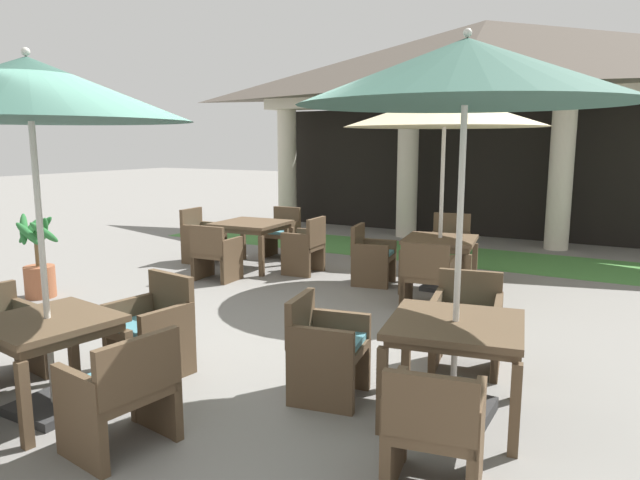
# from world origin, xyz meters

# --- Properties ---
(ground_plane) EXTENTS (60.00, 60.00, 0.00)m
(ground_plane) POSITION_xyz_m (0.00, 0.00, 0.00)
(ground_plane) COLOR gray
(background_pavilion) EXTENTS (10.35, 2.71, 4.33)m
(background_pavilion) POSITION_xyz_m (0.00, 8.29, 3.31)
(background_pavilion) COLOR beige
(background_pavilion) RESTS_ON ground
(lawn_strip) EXTENTS (12.15, 1.84, 0.01)m
(lawn_strip) POSITION_xyz_m (0.00, 6.63, 0.00)
(lawn_strip) COLOR #47843D
(lawn_strip) RESTS_ON ground
(patio_table_near_foreground) EXTENTS (1.11, 1.11, 0.74)m
(patio_table_near_foreground) POSITION_xyz_m (1.84, 0.52, 0.65)
(patio_table_near_foreground) COLOR brown
(patio_table_near_foreground) RESTS_ON ground
(patio_umbrella_near_foreground) EXTENTS (2.33, 2.33, 2.79)m
(patio_umbrella_near_foreground) POSITION_xyz_m (1.84, 0.52, 2.47)
(patio_umbrella_near_foreground) COLOR #2D2D2D
(patio_umbrella_near_foreground) RESTS_ON ground
(patio_chair_near_foreground_south) EXTENTS (0.63, 0.61, 0.80)m
(patio_chair_near_foreground_south) POSITION_xyz_m (2.02, -0.46, 0.39)
(patio_chair_near_foreground_south) COLOR brown
(patio_chair_near_foreground_south) RESTS_ON ground
(patio_chair_near_foreground_west) EXTENTS (0.63, 0.63, 0.83)m
(patio_chair_near_foreground_west) POSITION_xyz_m (0.85, 0.34, 0.40)
(patio_chair_near_foreground_west) COLOR brown
(patio_chair_near_foreground_west) RESTS_ON ground
(patio_chair_near_foreground_north) EXTENTS (0.68, 0.64, 0.86)m
(patio_chair_near_foreground_north) POSITION_xyz_m (1.66, 1.51, 0.41)
(patio_chair_near_foreground_north) COLOR brown
(patio_chair_near_foreground_north) RESTS_ON ground
(patio_table_mid_left) EXTENTS (1.10, 1.10, 0.75)m
(patio_table_mid_left) POSITION_xyz_m (-2.56, 4.01, 0.66)
(patio_table_mid_left) COLOR brown
(patio_table_mid_left) RESTS_ON ground
(patio_chair_mid_left_west) EXTENTS (0.60, 0.59, 0.91)m
(patio_chair_mid_left_west) POSITION_xyz_m (-3.55, 3.95, 0.42)
(patio_chair_mid_left_west) COLOR brown
(patio_chair_mid_left_west) RESTS_ON ground
(patio_chair_mid_left_east) EXTENTS (0.53, 0.61, 0.88)m
(patio_chair_mid_left_east) POSITION_xyz_m (-1.58, 4.07, 0.42)
(patio_chair_mid_left_east) COLOR brown
(patio_chair_mid_left_east) RESTS_ON ground
(patio_chair_mid_left_north) EXTENTS (0.58, 0.55, 0.87)m
(patio_chair_mid_left_north) POSITION_xyz_m (-2.63, 5.00, 0.40)
(patio_chair_mid_left_north) COLOR brown
(patio_chair_mid_left_north) RESTS_ON ground
(patio_chair_mid_left_south) EXTENTS (0.63, 0.54, 0.83)m
(patio_chair_mid_left_south) POSITION_xyz_m (-2.50, 3.02, 0.39)
(patio_chair_mid_left_south) COLOR brown
(patio_chair_mid_left_south) RESTS_ON ground
(patio_table_mid_right) EXTENTS (1.08, 1.08, 0.73)m
(patio_table_mid_right) POSITION_xyz_m (0.55, 4.12, 0.63)
(patio_table_mid_right) COLOR brown
(patio_table_mid_right) RESTS_ON ground
(patio_umbrella_mid_right) EXTENTS (2.69, 2.69, 2.71)m
(patio_umbrella_mid_right) POSITION_xyz_m (0.55, 4.12, 2.43)
(patio_umbrella_mid_right) COLOR #2D2D2D
(patio_umbrella_mid_right) RESTS_ON ground
(patio_chair_mid_right_west) EXTENTS (0.62, 0.62, 0.85)m
(patio_chair_mid_right_west) POSITION_xyz_m (-0.40, 3.96, 0.39)
(patio_chair_mid_right_west) COLOR brown
(patio_chair_mid_right_west) RESTS_ON ground
(patio_chair_mid_right_north) EXTENTS (0.66, 0.63, 0.93)m
(patio_chair_mid_right_north) POSITION_xyz_m (0.39, 5.08, 0.42)
(patio_chair_mid_right_north) COLOR brown
(patio_chair_mid_right_north) RESTS_ON ground
(patio_chair_mid_right_south) EXTENTS (0.68, 0.65, 0.84)m
(patio_chair_mid_right_south) POSITION_xyz_m (0.71, 3.17, 0.39)
(patio_chair_mid_right_south) COLOR brown
(patio_chair_mid_right_south) RESTS_ON ground
(patio_table_far_back) EXTENTS (0.98, 0.98, 0.73)m
(patio_table_far_back) POSITION_xyz_m (-0.84, -0.89, 0.63)
(patio_table_far_back) COLOR brown
(patio_table_far_back) RESTS_ON ground
(patio_umbrella_far_back) EXTENTS (2.25, 2.25, 2.68)m
(patio_umbrella_far_back) POSITION_xyz_m (-0.84, -0.89, 2.37)
(patio_umbrella_far_back) COLOR #2D2D2D
(patio_umbrella_far_back) RESTS_ON ground
(patio_chair_far_back_east) EXTENTS (0.61, 0.70, 0.82)m
(patio_chair_far_back_east) POSITION_xyz_m (0.07, -1.02, 0.39)
(patio_chair_far_back_east) COLOR brown
(patio_chair_far_back_east) RESTS_ON ground
(patio_chair_far_back_north) EXTENTS (0.66, 0.64, 0.87)m
(patio_chair_far_back_north) POSITION_xyz_m (-0.71, 0.02, 0.40)
(patio_chair_far_back_north) COLOR brown
(patio_chair_far_back_north) RESTS_ON ground
(potted_palm_left_edge) EXTENTS (0.51, 0.53, 1.13)m
(potted_palm_left_edge) POSITION_xyz_m (-3.91, 1.14, 0.41)
(potted_palm_left_edge) COLOR #995638
(potted_palm_left_edge) RESTS_ON ground
(terracotta_urn) EXTENTS (0.30, 0.30, 0.43)m
(terracotta_urn) POSITION_xyz_m (-1.33, 5.49, 0.18)
(terracotta_urn) COLOR #9E5633
(terracotta_urn) RESTS_ON ground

